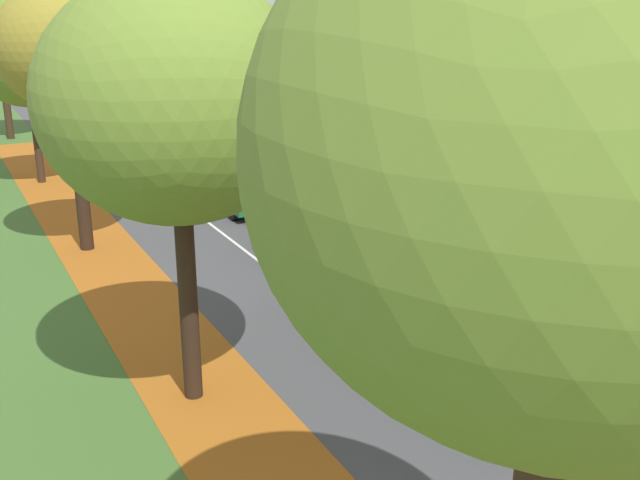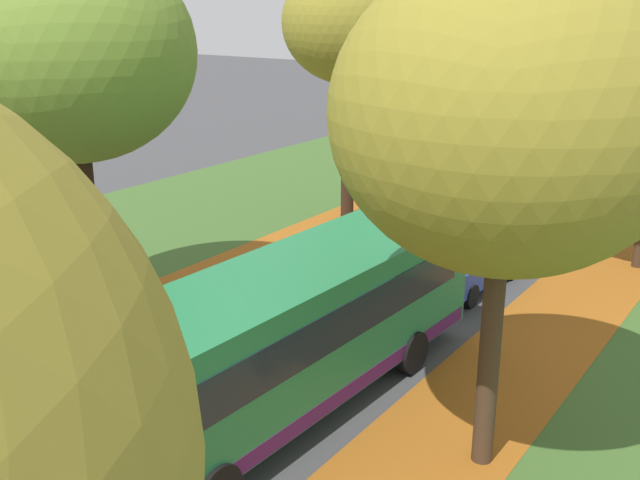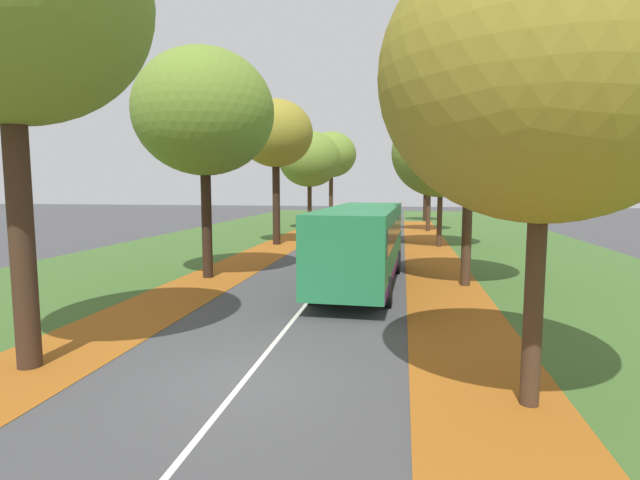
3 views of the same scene
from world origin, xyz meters
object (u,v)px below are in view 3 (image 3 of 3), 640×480
at_px(tree_left_mid, 276,134).
at_px(tree_right_distant, 426,168).
at_px(tree_right_far, 429,161).
at_px(tree_right_nearest, 545,75).
at_px(tree_left_near, 204,113).
at_px(tree_right_near, 470,121).
at_px(car_green_following, 383,230).
at_px(tree_left_distant, 331,155).
at_px(tree_right_mid, 441,153).
at_px(bus, 362,241).
at_px(car_blue_lead, 377,240).
at_px(tree_left_far, 310,159).

bearing_deg(tree_left_mid, tree_right_distant, 65.90).
bearing_deg(tree_right_far, tree_right_nearest, -89.79).
xyz_separation_m(tree_left_near, tree_right_nearest, (10.14, -10.50, -1.09)).
xyz_separation_m(tree_right_near, car_green_following, (-3.63, 13.81, -5.35)).
height_order(tree_left_near, tree_right_near, tree_left_near).
xyz_separation_m(tree_left_distant, tree_right_distant, (10.21, -0.97, -1.51)).
bearing_deg(tree_right_mid, tree_right_nearest, -90.10).
height_order(tree_right_nearest, car_green_following, tree_right_nearest).
height_order(tree_left_distant, bus, tree_left_distant).
relative_size(tree_right_far, car_green_following, 1.84).
xyz_separation_m(tree_left_distant, car_green_following, (6.63, -21.82, -6.29)).
bearing_deg(tree_right_far, tree_right_distant, 88.83).
distance_m(tree_left_near, tree_right_nearest, 14.64).
xyz_separation_m(tree_left_distant, tree_right_near, (10.26, -35.62, -0.94)).
distance_m(tree_left_mid, car_blue_lead, 9.85).
bearing_deg(tree_left_near, tree_right_near, 0.23).
xyz_separation_m(tree_right_nearest, tree_right_near, (0.17, 10.54, 0.56)).
height_order(tree_left_near, car_green_following, tree_left_near).
bearing_deg(tree_left_far, tree_right_near, -65.71).
relative_size(tree_right_mid, car_green_following, 2.01).
distance_m(tree_left_near, tree_right_far, 24.92).
height_order(tree_left_mid, car_green_following, tree_left_mid).
bearing_deg(bus, tree_left_far, 105.24).
height_order(tree_left_near, bus, tree_left_near).
height_order(tree_right_mid, tree_right_far, tree_right_mid).
distance_m(tree_right_near, tree_right_distant, 34.65).
relative_size(tree_right_far, bus, 0.74).
bearing_deg(tree_right_mid, tree_right_far, 90.86).
bearing_deg(car_blue_lead, tree_left_mid, 149.32).
relative_size(tree_right_near, car_green_following, 2.06).
distance_m(tree_left_distant, bus, 37.19).
relative_size(tree_right_nearest, bus, 0.77).
relative_size(tree_right_near, tree_right_mid, 1.03).
distance_m(tree_right_distant, bus, 35.69).
xyz_separation_m(tree_right_far, car_blue_lead, (-3.46, -15.07, -4.91)).
distance_m(tree_left_near, tree_left_distant, 35.66).
bearing_deg(tree_right_nearest, bus, 110.63).
distance_m(tree_right_near, bus, 5.96).
distance_m(tree_left_far, tree_right_far, 9.99).
bearing_deg(tree_right_distant, tree_right_near, -89.92).
xyz_separation_m(tree_right_nearest, tree_right_distant, (0.12, 45.19, -0.01)).
distance_m(tree_left_near, car_green_following, 16.46).
bearing_deg(tree_right_near, tree_right_far, 90.74).
bearing_deg(tree_left_near, tree_right_distant, 73.52).
bearing_deg(tree_right_distant, car_blue_lead, -97.83).
bearing_deg(tree_right_near, car_blue_lead, 116.06).
bearing_deg(tree_left_distant, tree_left_far, -90.09).
distance_m(tree_right_near, tree_right_far, 22.76).
xyz_separation_m(tree_left_far, car_green_following, (6.65, -8.97, -5.17)).
distance_m(tree_left_far, tree_left_distant, 12.90).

